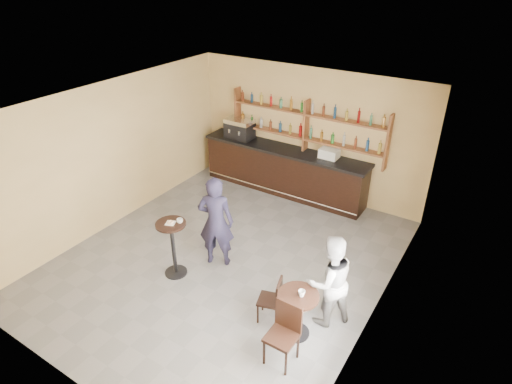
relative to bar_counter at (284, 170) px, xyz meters
The scene contains 23 objects.
floor 3.24m from the bar_counter, 81.90° to the right, with size 7.00×7.00×0.00m, color slate.
ceiling 4.11m from the bar_counter, 81.90° to the right, with size 7.00×7.00×0.00m, color white.
wall_back 1.15m from the bar_counter, 37.98° to the left, with size 7.00×7.00×0.00m, color #D8B77A.
wall_front 6.74m from the bar_counter, 86.14° to the right, with size 7.00×7.00×0.00m, color #D8B77A.
wall_left 4.18m from the bar_counter, 129.01° to the right, with size 7.00×7.00×0.00m, color #D8B77A.
wall_right 4.78m from the bar_counter, 42.41° to the right, with size 7.00×7.00×0.00m, color #D8B77A.
window_pane 5.66m from the bar_counter, 51.64° to the right, with size 2.00×2.00×0.00m, color white.
window_frame 5.65m from the bar_counter, 51.69° to the right, with size 0.04×1.70×2.10m, color black, non-canonical shape.
shelf_unit 1.31m from the bar_counter, 26.14° to the left, with size 4.00×0.26×1.40m, color brown, non-canonical shape.
liquor_bottles 1.47m from the bar_counter, 26.14° to the left, with size 3.68×0.10×1.00m, color #8C5919, non-canonical shape.
bar_counter is the anchor object (origin of this frame).
espresso_machine 1.60m from the bar_counter, behind, with size 0.72×0.46×0.51m, color black, non-canonical shape.
pastry_case 1.40m from the bar_counter, ahead, with size 0.45×0.36×0.27m, color silver, non-canonical shape.
pedestal_table 4.03m from the bar_counter, 91.88° to the right, with size 0.56×0.56×1.15m, color black, non-canonical shape.
napkin 4.06m from the bar_counter, 91.88° to the right, with size 0.17×0.17×0.00m, color white.
donut 4.08m from the bar_counter, 91.73° to the right, with size 0.12×0.12×0.04m, color #C98349.
cup_pedestal 3.97m from the bar_counter, 89.88° to the right, with size 0.11×0.11×0.09m, color white.
man_main 3.33m from the bar_counter, 84.09° to the right, with size 0.69×0.45×1.90m, color black.
cafe_table 4.85m from the bar_counter, 58.26° to the right, with size 0.65×0.65×0.83m, color black, non-canonical shape.
cup_cafe 4.88m from the bar_counter, 57.76° to the right, with size 0.11×0.11×0.10m, color white.
chair_west 4.54m from the bar_counter, 63.84° to the right, with size 0.36×0.36×0.83m, color black, non-canonical shape.
chair_south 5.39m from the bar_counter, 61.16° to the right, with size 0.44×0.44×1.01m, color black, non-canonical shape.
patron_second 4.56m from the bar_counter, 51.67° to the right, with size 0.81×0.63×1.66m, color gray.
Camera 1 is at (4.22, -5.54, 5.41)m, focal length 30.00 mm.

